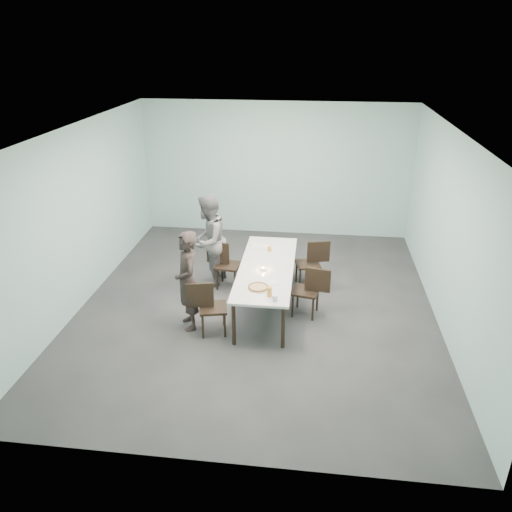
# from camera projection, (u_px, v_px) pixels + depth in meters

# --- Properties ---
(ground) EXTENTS (7.00, 7.00, 0.00)m
(ground) POSITION_uv_depth(u_px,v_px,m) (257.00, 305.00, 8.67)
(ground) COLOR #333335
(ground) RESTS_ON ground
(room_shell) EXTENTS (6.02, 7.02, 3.01)m
(room_shell) POSITION_uv_depth(u_px,v_px,m) (257.00, 193.00, 7.84)
(room_shell) COLOR #A9D5D3
(room_shell) RESTS_ON ground
(table) EXTENTS (0.91, 2.60, 0.75)m
(table) POSITION_uv_depth(u_px,v_px,m) (267.00, 270.00, 8.37)
(table) COLOR white
(table) RESTS_ON ground
(chair_near_left) EXTENTS (0.65, 0.51, 0.87)m
(chair_near_left) POSITION_uv_depth(u_px,v_px,m) (208.00, 304.00, 7.69)
(chair_near_left) COLOR black
(chair_near_left) RESTS_ON ground
(chair_far_left) EXTENTS (0.63, 0.46, 0.87)m
(chair_far_left) POSITION_uv_depth(u_px,v_px,m) (224.00, 262.00, 9.11)
(chair_far_left) COLOR black
(chair_far_left) RESTS_ON ground
(chair_near_right) EXTENTS (0.64, 0.50, 0.87)m
(chair_near_right) POSITION_uv_depth(u_px,v_px,m) (311.00, 288.00, 8.17)
(chair_near_right) COLOR black
(chair_near_right) RESTS_ON ground
(chair_far_right) EXTENTS (0.65, 0.51, 0.87)m
(chair_far_right) POSITION_uv_depth(u_px,v_px,m) (312.00, 260.00, 9.16)
(chair_far_right) COLOR black
(chair_far_right) RESTS_ON ground
(diner_near) EXTENTS (0.60, 0.70, 1.62)m
(diner_near) POSITION_uv_depth(u_px,v_px,m) (188.00, 281.00, 7.73)
(diner_near) COLOR black
(diner_near) RESTS_ON ground
(diner_far) EXTENTS (0.82, 0.96, 1.73)m
(diner_far) POSITION_uv_depth(u_px,v_px,m) (208.00, 241.00, 9.07)
(diner_far) COLOR slate
(diner_far) RESTS_ON ground
(pizza) EXTENTS (0.34, 0.34, 0.04)m
(pizza) POSITION_uv_depth(u_px,v_px,m) (258.00, 287.00, 7.63)
(pizza) COLOR white
(pizza) RESTS_ON table
(side_plate) EXTENTS (0.18, 0.18, 0.01)m
(side_plate) POSITION_uv_depth(u_px,v_px,m) (273.00, 282.00, 7.81)
(side_plate) COLOR white
(side_plate) RESTS_ON table
(beer_glass) EXTENTS (0.08, 0.08, 0.15)m
(beer_glass) POSITION_uv_depth(u_px,v_px,m) (269.00, 292.00, 7.37)
(beer_glass) COLOR orange
(beer_glass) RESTS_ON table
(water_tumbler) EXTENTS (0.08, 0.08, 0.09)m
(water_tumbler) POSITION_uv_depth(u_px,v_px,m) (275.00, 298.00, 7.27)
(water_tumbler) COLOR silver
(water_tumbler) RESTS_ON table
(tealight) EXTENTS (0.06, 0.06, 0.05)m
(tealight) POSITION_uv_depth(u_px,v_px,m) (263.00, 269.00, 8.21)
(tealight) COLOR silver
(tealight) RESTS_ON table
(amber_tumbler) EXTENTS (0.07, 0.07, 0.08)m
(amber_tumbler) POSITION_uv_depth(u_px,v_px,m) (269.00, 249.00, 8.92)
(amber_tumbler) COLOR orange
(amber_tumbler) RESTS_ON table
(menu) EXTENTS (0.30, 0.22, 0.01)m
(menu) POSITION_uv_depth(u_px,v_px,m) (261.00, 245.00, 9.16)
(menu) COLOR silver
(menu) RESTS_ON table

